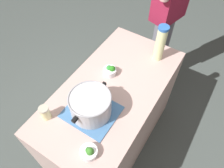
# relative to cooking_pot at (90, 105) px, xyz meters

# --- Properties ---
(ground_plane) EXTENTS (8.00, 8.00, 0.00)m
(ground_plane) POSITION_rel_cooking_pot_xyz_m (0.25, -0.01, -1.00)
(ground_plane) COLOR #48514D
(counter_slab) EXTENTS (1.32, 0.68, 0.91)m
(counter_slab) POSITION_rel_cooking_pot_xyz_m (0.25, -0.01, -0.55)
(counter_slab) COLOR #C0A097
(counter_slab) RESTS_ON ground_plane
(dish_cloth) EXTENTS (0.31, 0.35, 0.01)m
(dish_cloth) POSITION_rel_cooking_pot_xyz_m (0.00, 0.00, -0.09)
(dish_cloth) COLOR teal
(dish_cloth) RESTS_ON counter_slab
(cooking_pot) EXTENTS (0.35, 0.28, 0.17)m
(cooking_pot) POSITION_rel_cooking_pot_xyz_m (0.00, 0.00, 0.00)
(cooking_pot) COLOR #B7B7BC
(cooking_pot) RESTS_ON dish_cloth
(lemonade_pitcher) EXTENTS (0.08, 0.08, 0.32)m
(lemonade_pitcher) POSITION_rel_cooking_pot_xyz_m (0.73, -0.16, 0.06)
(lemonade_pitcher) COLOR beige
(lemonade_pitcher) RESTS_ON counter_slab
(mason_jar) EXTENTS (0.07, 0.07, 0.11)m
(mason_jar) POSITION_rel_cooking_pot_xyz_m (-0.19, 0.24, -0.04)
(mason_jar) COLOR #F1ECA4
(mason_jar) RESTS_ON counter_slab
(broccoli_bowl_front) EXTENTS (0.11, 0.11, 0.07)m
(broccoli_bowl_front) POSITION_rel_cooking_pot_xyz_m (-0.25, -0.16, -0.07)
(broccoli_bowl_front) COLOR silver
(broccoli_bowl_front) RESTS_ON counter_slab
(broccoli_bowl_center) EXTENTS (0.11, 0.11, 0.08)m
(broccoli_bowl_center) POSITION_rel_cooking_pot_xyz_m (0.37, 0.08, -0.06)
(broccoli_bowl_center) COLOR silver
(broccoli_bowl_center) RESTS_ON counter_slab
(person_cook) EXTENTS (0.50, 0.28, 1.72)m
(person_cook) POSITION_rel_cooking_pot_xyz_m (1.28, -0.01, -0.05)
(person_cook) COLOR slate
(person_cook) RESTS_ON ground_plane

